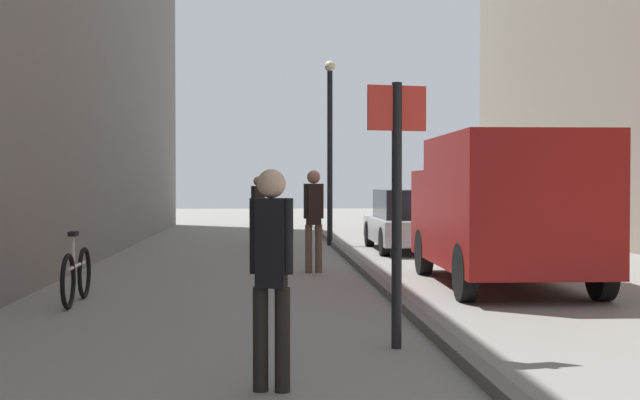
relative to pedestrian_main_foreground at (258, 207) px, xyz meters
The scene contains 10 objects.
ground_plane 8.17m from the pedestrian_main_foreground, 87.41° to the right, with size 80.00×80.00×0.00m, color gray.
kerb_strip 8.39m from the pedestrian_main_foreground, 76.49° to the right, with size 0.16×40.00×0.12m, color #615F5B.
pedestrian_main_foreground is the anchor object (origin of this frame).
pedestrian_mid_block 5.92m from the pedestrian_main_foreground, 79.86° to the right, with size 0.36×0.24×1.84m.
pedestrian_far_crossing 14.53m from the pedestrian_main_foreground, 89.16° to the right, with size 0.34×0.23×1.73m.
delivery_van 8.92m from the pedestrian_main_foreground, 64.27° to the right, with size 2.20×5.02×2.33m.
parked_car 3.78m from the pedestrian_main_foreground, 15.43° to the right, with size 1.86×4.21×1.45m.
street_sign_post 12.97m from the pedestrian_main_foreground, 83.58° to the right, with size 0.59×0.15×2.60m.
lamp_post 2.66m from the pedestrian_main_foreground, 25.30° to the left, with size 0.28×0.28×4.76m.
bicycle_leaning 9.85m from the pedestrian_main_foreground, 103.87° to the right, with size 0.10×1.77×0.98m.
Camera 1 is at (-0.21, -1.05, 1.63)m, focal length 48.07 mm.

